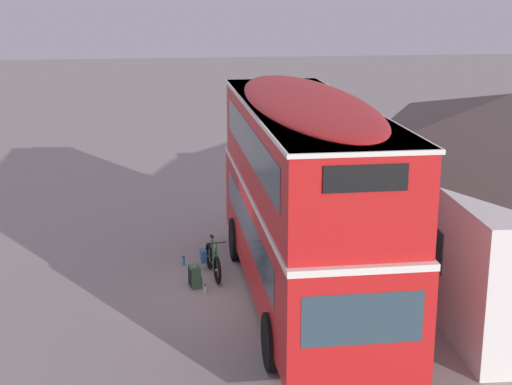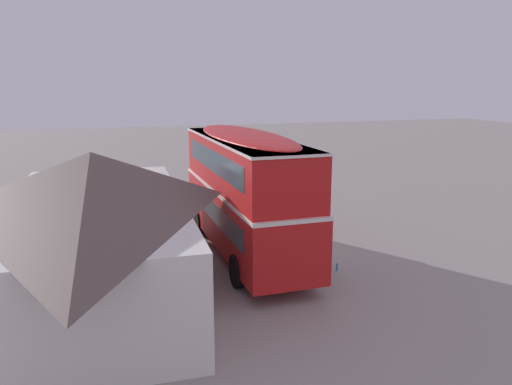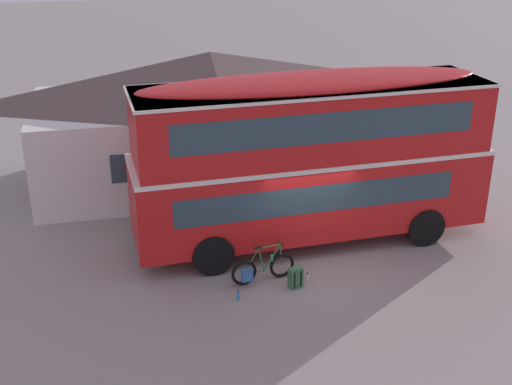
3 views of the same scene
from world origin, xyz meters
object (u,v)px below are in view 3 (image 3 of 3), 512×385
(touring_bicycle, at_px, (261,269))
(water_bottle_blue_sports, at_px, (238,296))
(water_bottle_clear_plastic, at_px, (307,277))
(double_decker_bus, at_px, (311,153))
(backpack_on_ground, at_px, (295,276))

(touring_bicycle, relative_size, water_bottle_blue_sports, 6.85)
(water_bottle_blue_sports, relative_size, water_bottle_clear_plastic, 1.22)
(water_bottle_blue_sports, bearing_deg, double_decker_bus, 43.73)
(water_bottle_blue_sports, bearing_deg, backpack_on_ground, 7.81)
(double_decker_bus, distance_m, water_bottle_blue_sports, 4.54)
(backpack_on_ground, relative_size, water_bottle_clear_plastic, 2.84)
(backpack_on_ground, height_order, water_bottle_clear_plastic, backpack_on_ground)
(backpack_on_ground, xyz_separation_m, water_bottle_blue_sports, (-1.53, -0.21, -0.18))
(water_bottle_blue_sports, bearing_deg, water_bottle_clear_plastic, 12.51)
(backpack_on_ground, relative_size, water_bottle_blue_sports, 2.33)
(touring_bicycle, xyz_separation_m, water_bottle_clear_plastic, (1.16, -0.25, -0.28))
(double_decker_bus, bearing_deg, backpack_on_ground, -116.46)
(backpack_on_ground, height_order, water_bottle_blue_sports, backpack_on_ground)
(water_bottle_clear_plastic, bearing_deg, backpack_on_ground, -151.28)
(double_decker_bus, height_order, water_bottle_clear_plastic, double_decker_bus)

